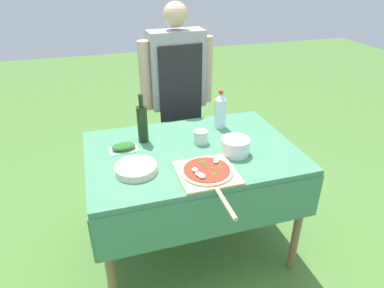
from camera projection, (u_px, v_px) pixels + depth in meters
The scene contains 10 objects.
ground_plane at pixel (192, 245), 2.52m from camera, with size 12.00×12.00×0.00m, color #517F38.
prep_table at pixel (192, 163), 2.18m from camera, with size 1.31×0.91×0.81m.
person_cook at pixel (177, 88), 2.74m from camera, with size 0.60×0.22×1.59m.
pizza_on_peel at pixel (208, 173), 1.88m from camera, with size 0.32×0.57×0.05m.
oil_bottle at pixel (142, 123), 2.17m from camera, with size 0.07×0.07×0.32m.
water_bottle at pixel (220, 110), 2.36m from camera, with size 0.08×0.08×0.27m.
herb_container at pixel (124, 147), 2.12m from camera, with size 0.18×0.12×0.04m.
mixing_tub at pixel (235, 146), 2.07m from camera, with size 0.18×0.18×0.10m, color silver.
plate_stack at pixel (136, 168), 1.90m from camera, with size 0.24×0.24×0.04m.
sauce_jar at pixel (201, 138), 2.19m from camera, with size 0.09×0.09×0.09m.
Camera 1 is at (-0.54, -1.78, 1.86)m, focal length 32.00 mm.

